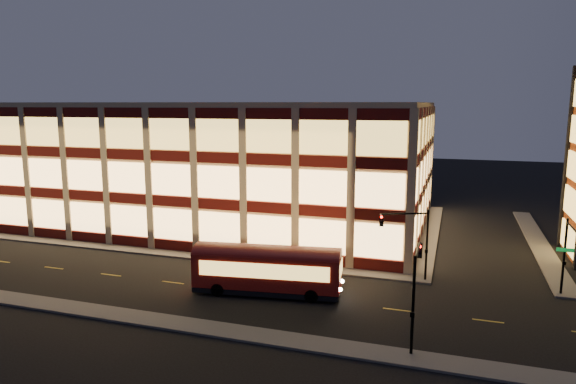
% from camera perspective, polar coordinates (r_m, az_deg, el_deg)
% --- Properties ---
extents(ground, '(200.00, 200.00, 0.00)m').
position_cam_1_polar(ground, '(50.27, -13.10, -7.08)').
color(ground, black).
rests_on(ground, ground).
extents(sidewalk_office_south, '(54.00, 2.00, 0.15)m').
position_cam_1_polar(sidewalk_office_south, '(52.62, -15.35, -6.33)').
color(sidewalk_office_south, '#514F4C').
rests_on(sidewalk_office_south, ground).
extents(sidewalk_office_east, '(2.00, 30.00, 0.15)m').
position_cam_1_polar(sidewalk_office_east, '(59.74, 15.44, -4.41)').
color(sidewalk_office_east, '#514F4C').
rests_on(sidewalk_office_east, ground).
extents(sidewalk_tower_west, '(2.00, 30.00, 0.15)m').
position_cam_1_polar(sidewalk_tower_west, '(60.31, 25.96, -4.93)').
color(sidewalk_tower_west, '#514F4C').
rests_on(sidewalk_tower_west, ground).
extents(sidewalk_near, '(100.00, 2.00, 0.15)m').
position_cam_1_polar(sidewalk_near, '(40.37, -22.88, -11.77)').
color(sidewalk_near, '#514F4C').
rests_on(sidewalk_near, ground).
extents(office_building, '(50.45, 30.45, 14.50)m').
position_cam_1_polar(office_building, '(64.80, -7.81, 3.40)').
color(office_building, tan).
rests_on(office_building, ground).
extents(traffic_signal_far, '(3.79, 1.87, 6.00)m').
position_cam_1_polar(traffic_signal_far, '(42.57, 13.45, -4.43)').
color(traffic_signal_far, black).
rests_on(traffic_signal_far, ground).
extents(traffic_signal_right, '(1.20, 4.37, 6.00)m').
position_cam_1_polar(traffic_signal_right, '(42.41, 28.78, -5.47)').
color(traffic_signal_right, black).
rests_on(traffic_signal_right, ground).
extents(traffic_signal_near, '(0.32, 4.45, 6.00)m').
position_cam_1_polar(traffic_signal_near, '(31.69, 14.02, -9.39)').
color(traffic_signal_near, black).
rests_on(traffic_signal_near, ground).
extents(trolley_bus, '(11.45, 4.30, 3.79)m').
position_cam_1_polar(trolley_bus, '(39.51, -2.32, -8.32)').
color(trolley_bus, maroon).
rests_on(trolley_bus, ground).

